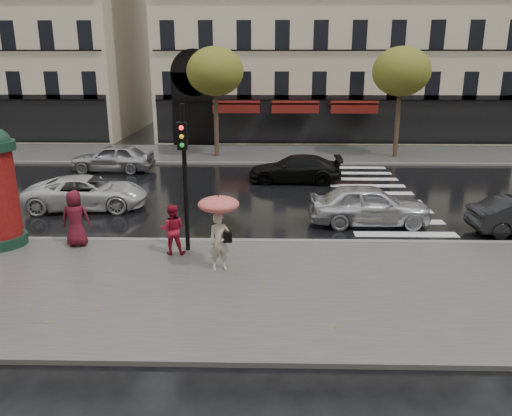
{
  "coord_description": "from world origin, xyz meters",
  "views": [
    {
      "loc": [
        1.11,
        -12.58,
        5.9
      ],
      "look_at": [
        0.8,
        1.5,
        1.68
      ],
      "focal_mm": 35.0,
      "sensor_mm": 36.0,
      "label": 1
    }
  ],
  "objects_px": {
    "car_black": "(295,169)",
    "car_far_silver": "(113,158)",
    "woman_red": "(172,229)",
    "car_white": "(87,193)",
    "woman_umbrella": "(219,221)",
    "traffic_light": "(184,165)",
    "man_burgundy": "(76,218)",
    "car_silver": "(369,205)"
  },
  "relations": [
    {
      "from": "woman_red",
      "to": "car_silver",
      "type": "bearing_deg",
      "value": -154.81
    },
    {
      "from": "car_far_silver",
      "to": "car_white",
      "type": "bearing_deg",
      "value": 10.47
    },
    {
      "from": "woman_umbrella",
      "to": "car_far_silver",
      "type": "relative_size",
      "value": 0.5
    },
    {
      "from": "car_white",
      "to": "car_black",
      "type": "height_order",
      "value": "car_white"
    },
    {
      "from": "woman_red",
      "to": "traffic_light",
      "type": "bearing_deg",
      "value": -151.7
    },
    {
      "from": "traffic_light",
      "to": "car_far_silver",
      "type": "xyz_separation_m",
      "value": [
        -5.91,
        11.94,
        -2.12
      ]
    },
    {
      "from": "car_silver",
      "to": "car_black",
      "type": "height_order",
      "value": "car_silver"
    },
    {
      "from": "woman_umbrella",
      "to": "woman_red",
      "type": "height_order",
      "value": "woman_umbrella"
    },
    {
      "from": "car_white",
      "to": "car_black",
      "type": "distance_m",
      "value": 9.98
    },
    {
      "from": "traffic_light",
      "to": "car_black",
      "type": "bearing_deg",
      "value": 68.37
    },
    {
      "from": "car_black",
      "to": "car_far_silver",
      "type": "relative_size",
      "value": 1.04
    },
    {
      "from": "woman_umbrella",
      "to": "car_white",
      "type": "bearing_deg",
      "value": 133.51
    },
    {
      "from": "woman_umbrella",
      "to": "car_silver",
      "type": "bearing_deg",
      "value": 41.62
    },
    {
      "from": "woman_red",
      "to": "woman_umbrella",
      "type": "bearing_deg",
      "value": 141.5
    },
    {
      "from": "woman_umbrella",
      "to": "car_silver",
      "type": "distance_m",
      "value": 6.88
    },
    {
      "from": "woman_umbrella",
      "to": "man_burgundy",
      "type": "xyz_separation_m",
      "value": [
        -4.76,
        1.81,
        -0.54
      ]
    },
    {
      "from": "car_black",
      "to": "woman_red",
      "type": "bearing_deg",
      "value": -21.27
    },
    {
      "from": "traffic_light",
      "to": "car_silver",
      "type": "bearing_deg",
      "value": 26.63
    },
    {
      "from": "woman_umbrella",
      "to": "car_far_silver",
      "type": "height_order",
      "value": "woman_umbrella"
    },
    {
      "from": "car_white",
      "to": "car_far_silver",
      "type": "xyz_separation_m",
      "value": [
        -1.04,
        7.01,
        0.08
      ]
    },
    {
      "from": "traffic_light",
      "to": "woman_umbrella",
      "type": "bearing_deg",
      "value": -50.63
    },
    {
      "from": "woman_umbrella",
      "to": "traffic_light",
      "type": "xyz_separation_m",
      "value": [
        -1.15,
        1.4,
        1.29
      ]
    },
    {
      "from": "woman_umbrella",
      "to": "man_burgundy",
      "type": "bearing_deg",
      "value": 159.21
    },
    {
      "from": "car_white",
      "to": "car_far_silver",
      "type": "height_order",
      "value": "car_far_silver"
    },
    {
      "from": "woman_red",
      "to": "car_white",
      "type": "bearing_deg",
      "value": -50.87
    },
    {
      "from": "man_burgundy",
      "to": "woman_red",
      "type": "bearing_deg",
      "value": 164.86
    },
    {
      "from": "woman_umbrella",
      "to": "car_silver",
      "type": "relative_size",
      "value": 0.5
    },
    {
      "from": "car_white",
      "to": "woman_red",
      "type": "bearing_deg",
      "value": -143.99
    },
    {
      "from": "woman_umbrella",
      "to": "car_black",
      "type": "distance_m",
      "value": 11.52
    },
    {
      "from": "man_burgundy",
      "to": "car_far_silver",
      "type": "distance_m",
      "value": 11.76
    },
    {
      "from": "car_silver",
      "to": "woman_red",
      "type": "bearing_deg",
      "value": 115.96
    },
    {
      "from": "man_burgundy",
      "to": "car_silver",
      "type": "height_order",
      "value": "man_burgundy"
    },
    {
      "from": "car_black",
      "to": "car_far_silver",
      "type": "bearing_deg",
      "value": -100.69
    },
    {
      "from": "man_burgundy",
      "to": "car_far_silver",
      "type": "xyz_separation_m",
      "value": [
        -2.29,
        11.53,
        -0.28
      ]
    },
    {
      "from": "woman_red",
      "to": "car_far_silver",
      "type": "xyz_separation_m",
      "value": [
        -5.5,
        12.17,
        -0.15
      ]
    },
    {
      "from": "car_white",
      "to": "car_black",
      "type": "relative_size",
      "value": 1.05
    },
    {
      "from": "man_burgundy",
      "to": "car_silver",
      "type": "relative_size",
      "value": 0.41
    },
    {
      "from": "car_silver",
      "to": "car_far_silver",
      "type": "height_order",
      "value": "car_far_silver"
    },
    {
      "from": "man_burgundy",
      "to": "car_silver",
      "type": "distance_m",
      "value": 10.24
    },
    {
      "from": "car_black",
      "to": "car_silver",
      "type": "bearing_deg",
      "value": 21.74
    },
    {
      "from": "man_burgundy",
      "to": "car_far_silver",
      "type": "relative_size",
      "value": 0.41
    },
    {
      "from": "traffic_light",
      "to": "car_black",
      "type": "xyz_separation_m",
      "value": [
        3.87,
        9.76,
        -2.21
      ]
    }
  ]
}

